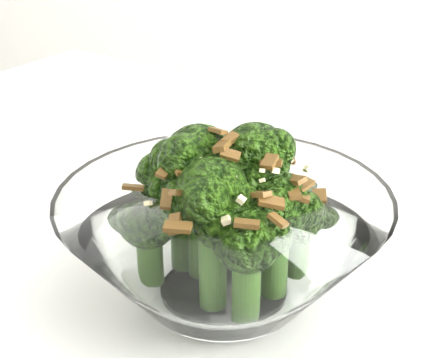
# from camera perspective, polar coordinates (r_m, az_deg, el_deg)

# --- Properties ---
(broccoli_dish) EXTENTS (0.20, 0.20, 0.11)m
(broccoli_dish) POSITION_cam_1_polar(r_m,az_deg,el_deg) (0.41, 0.05, -4.77)
(broccoli_dish) COLOR white
(broccoli_dish) RESTS_ON table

